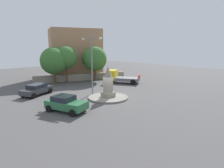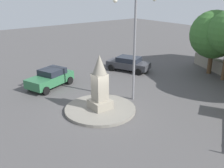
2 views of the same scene
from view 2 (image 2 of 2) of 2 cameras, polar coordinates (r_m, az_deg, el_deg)
ground_plane at (r=16.68m, az=-2.66°, el=-5.93°), size 80.00×80.00×0.00m
traffic_island at (r=16.64m, az=-2.66°, el=-5.64°), size 4.60×4.60×0.19m
monument at (r=15.96m, az=-2.76°, el=-0.19°), size 1.25×1.25×3.54m
streetlamp at (r=17.04m, az=5.15°, el=10.52°), size 3.62×0.28×7.33m
car_dark_grey_near_island at (r=24.51m, az=3.71°, el=4.65°), size 3.19×4.38×1.37m
car_green_parked_left at (r=20.89m, az=-13.64°, el=1.35°), size 4.21×2.99×1.48m
tree_far_corner at (r=24.80m, az=21.94°, el=10.26°), size 4.29×4.29×5.78m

